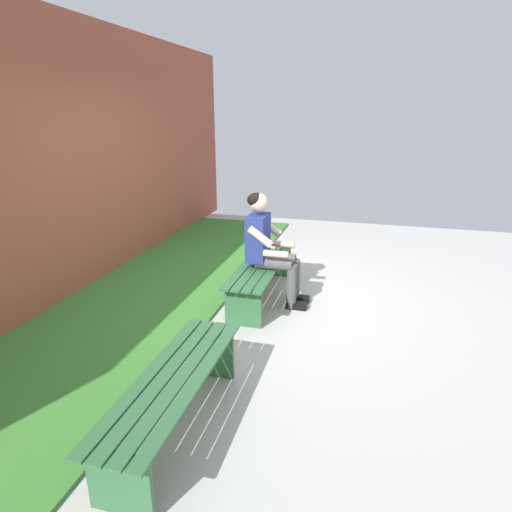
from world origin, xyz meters
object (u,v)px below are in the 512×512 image
at_px(bench_near, 262,271).
at_px(person_seated, 269,245).
at_px(book_open, 271,246).
at_px(apple, 272,252).
at_px(bench_far, 174,389).

distance_m(bench_near, person_seated, 0.37).
xyz_separation_m(person_seated, book_open, (-0.71, -0.14, -0.24)).
relative_size(bench_near, apple, 20.37).
height_order(bench_near, book_open, book_open).
xyz_separation_m(bench_near, bench_far, (2.27, 0.00, -0.00)).
xyz_separation_m(bench_near, person_seated, (0.10, 0.10, 0.34)).
bearing_deg(apple, bench_near, -8.04).
bearing_deg(bench_far, apple, 179.06).
relative_size(person_seated, book_open, 2.98).
xyz_separation_m(person_seated, apple, (-0.39, -0.06, -0.20)).
bearing_deg(bench_near, book_open, -175.98).
xyz_separation_m(bench_far, person_seated, (-2.18, 0.10, 0.35)).
height_order(apple, book_open, apple).
height_order(bench_far, book_open, book_open).
bearing_deg(bench_near, person_seated, 45.88).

